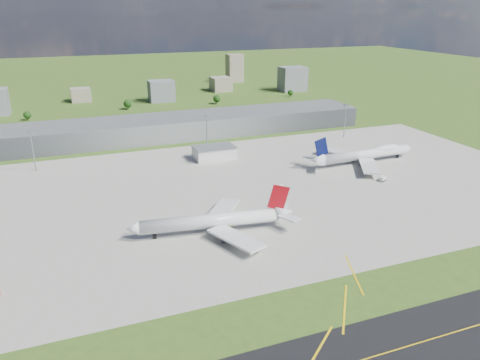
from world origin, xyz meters
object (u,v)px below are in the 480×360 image
object	(u,v)px
van_white_near	(281,188)
tug_yellow	(228,227)
van_white_far	(383,179)
airliner_blue_quad	(366,154)
airliner_red_twin	(215,221)

from	to	relation	value
van_white_near	tug_yellow	bearing A→B (deg)	153.01
van_white_far	van_white_near	bearing A→B (deg)	141.92
airliner_blue_quad	van_white_far	size ratio (longest dim) A/B	14.12
tug_yellow	van_white_near	size ratio (longest dim) A/B	0.78
airliner_blue_quad	van_white_far	xyz separation A→B (m)	(-10.67, -32.37, -4.35)
tug_yellow	van_white_far	distance (m)	107.51
airliner_red_twin	airliner_blue_quad	xyz separation A→B (m)	(121.53, 59.83, 0.20)
airliner_blue_quad	van_white_far	world-z (taller)	airliner_blue_quad
tug_yellow	van_white_far	size ratio (longest dim) A/B	0.71
airliner_blue_quad	airliner_red_twin	bearing A→B (deg)	-155.39
van_white_far	airliner_red_twin	bearing A→B (deg)	164.23
airliner_blue_quad	tug_yellow	xyz separation A→B (m)	(-114.96, -58.46, -4.76)
van_white_near	van_white_far	world-z (taller)	van_white_far
van_white_near	airliner_blue_quad	bearing A→B (deg)	-47.54
airliner_red_twin	van_white_near	size ratio (longest dim) A/B	14.88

